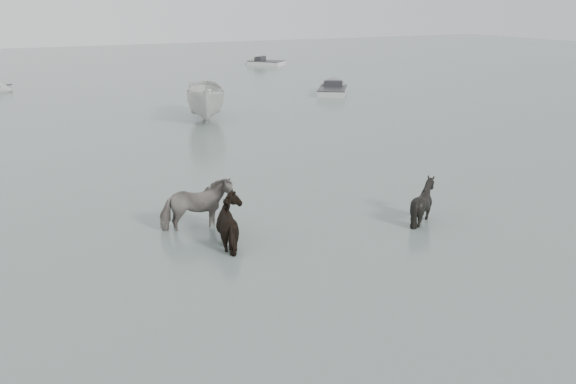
% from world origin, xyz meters
% --- Properties ---
extents(ground, '(140.00, 140.00, 0.00)m').
position_xyz_m(ground, '(0.00, 0.00, 0.00)').
color(ground, '#516059').
rests_on(ground, ground).
extents(pony_pinto, '(1.87, 0.99, 1.52)m').
position_xyz_m(pony_pinto, '(-1.43, 1.37, 0.76)').
color(pony_pinto, black).
rests_on(pony_pinto, ground).
extents(pony_dark, '(1.55, 1.71, 1.48)m').
position_xyz_m(pony_dark, '(-0.91, 0.07, 0.74)').
color(pony_dark, black).
rests_on(pony_dark, ground).
extents(pony_black, '(1.37, 1.25, 1.37)m').
position_xyz_m(pony_black, '(4.03, -0.68, 0.68)').
color(pony_black, black).
rests_on(pony_black, ground).
extents(boat_small, '(3.34, 5.19, 1.88)m').
position_xyz_m(boat_small, '(4.12, 15.81, 0.94)').
color(boat_small, beige).
rests_on(boat_small, ground).
extents(skiff_port, '(3.98, 4.78, 0.75)m').
position_xyz_m(skiff_port, '(13.92, 20.44, 0.38)').
color(skiff_port, '#A3A5A3').
rests_on(skiff_port, ground).
extents(skiff_star, '(3.85, 4.19, 0.75)m').
position_xyz_m(skiff_star, '(17.88, 38.41, 0.38)').
color(skiff_star, beige).
rests_on(skiff_star, ground).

